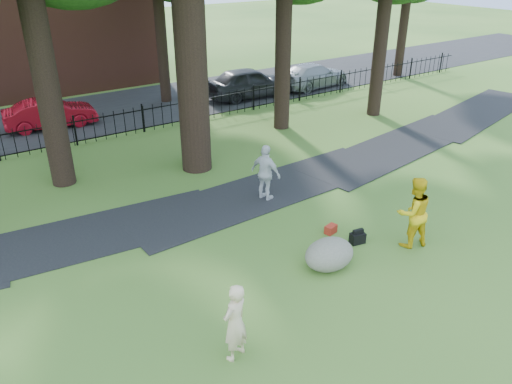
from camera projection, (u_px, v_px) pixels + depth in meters
ground at (320, 251)px, 13.66m from camera, size 120.00×120.00×0.00m
footpath at (266, 191)px, 17.05m from camera, size 36.07×3.85×0.03m
street at (113, 110)px, 25.49m from camera, size 80.00×7.00×0.02m
iron_fence at (143, 119)px, 22.27m from camera, size 44.00×0.04×1.20m
woman at (235, 322)px, 9.79m from camera, size 0.74×0.61×1.75m
man at (413, 212)px, 13.54m from camera, size 1.17×1.02×2.05m
pedestrian at (266, 173)px, 16.08m from camera, size 0.78×1.20×1.90m
boulder at (329, 252)px, 12.88m from camera, size 1.64×1.42×0.81m
backpack at (357, 238)px, 14.00m from camera, size 0.46×0.34×0.31m
red_bag at (331, 229)px, 14.50m from camera, size 0.40×0.30×0.25m
red_sedan at (50, 114)px, 22.81m from camera, size 4.13×1.79×1.32m
grey_car at (249, 82)px, 27.34m from camera, size 5.05×2.34×1.67m
silver_car at (313, 75)px, 29.45m from camera, size 4.98×2.44×1.39m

